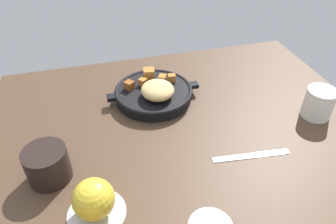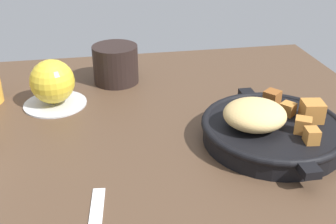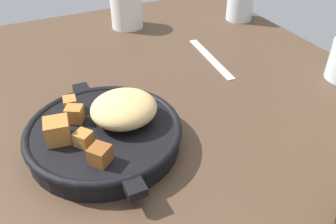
# 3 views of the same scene
# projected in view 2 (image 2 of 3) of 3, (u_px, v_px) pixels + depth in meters

# --- Properties ---
(ground_plane) EXTENTS (0.99, 0.78, 0.02)m
(ground_plane) POSITION_uv_depth(u_px,v_px,m) (193.00, 176.00, 0.60)
(ground_plane) COLOR #473323
(cast_iron_skillet) EXTENTS (0.27, 0.22, 0.07)m
(cast_iron_skillet) POSITION_uv_depth(u_px,v_px,m) (271.00, 128.00, 0.65)
(cast_iron_skillet) COLOR black
(cast_iron_skillet) RESTS_ON ground_plane
(saucer_plate) EXTENTS (0.12, 0.12, 0.01)m
(saucer_plate) POSITION_uv_depth(u_px,v_px,m) (55.00, 103.00, 0.78)
(saucer_plate) COLOR #B7BABF
(saucer_plate) RESTS_ON ground_plane
(red_apple) EXTENTS (0.08, 0.08, 0.08)m
(red_apple) POSITION_uv_depth(u_px,v_px,m) (52.00, 82.00, 0.76)
(red_apple) COLOR gold
(red_apple) RESTS_ON saucer_plate
(coffee_mug_dark) EXTENTS (0.09, 0.09, 0.08)m
(coffee_mug_dark) POSITION_uv_depth(u_px,v_px,m) (116.00, 64.00, 0.86)
(coffee_mug_dark) COLOR black
(coffee_mug_dark) RESTS_ON ground_plane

